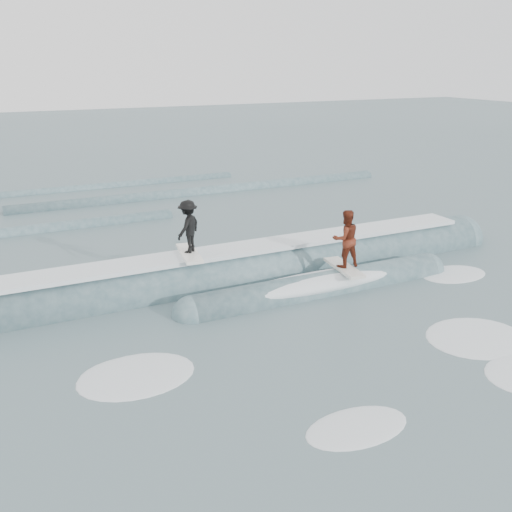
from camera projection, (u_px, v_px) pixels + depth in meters
name	position (u px, v px, depth m)	size (l,w,h in m)	color
ground	(318.00, 336.00, 15.74)	(160.00, 160.00, 0.00)	#415B5F
breaking_wave	(258.00, 278.00, 19.72)	(21.86, 3.84, 2.12)	#38555F
surfer_black	(188.00, 229.00, 18.49)	(1.27, 2.06, 1.84)	white
surfer_red	(345.00, 241.00, 18.66)	(1.00, 2.05, 2.02)	silver
whitewater	(369.00, 352.00, 14.87)	(14.48, 7.66, 0.10)	white
far_swells	(91.00, 206.00, 29.57)	(36.67, 8.65, 0.80)	#38555F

